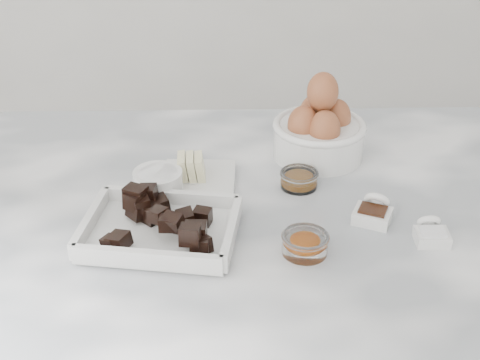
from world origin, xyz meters
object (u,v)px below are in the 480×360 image
chocolate_dish (160,225)px  egg_bowl (319,130)px  zest_bowl (305,243)px  honey_bowl (299,179)px  vanilla_spoon (373,212)px  salt_spoon (431,233)px  sugar_ramekin (158,183)px  butter_plate (197,175)px

chocolate_dish → egg_bowl: bearing=43.6°
zest_bowl → honey_bowl: bearing=86.9°
vanilla_spoon → salt_spoon: vanilla_spoon is taller
honey_bowl → salt_spoon: (0.18, -0.16, -0.00)m
sugar_ramekin → honey_bowl: sugar_ramekin is taller
chocolate_dish → honey_bowl: bearing=33.3°
sugar_ramekin → honey_bowl: size_ratio=1.22×
butter_plate → vanilla_spoon: bearing=-23.0°
chocolate_dish → zest_bowl: chocolate_dish is taller
sugar_ramekin → vanilla_spoon: bearing=-12.4°
egg_bowl → zest_bowl: size_ratio=2.41×
butter_plate → honey_bowl: size_ratio=1.96×
chocolate_dish → butter_plate: bearing=72.5°
chocolate_dish → honey_bowl: (0.23, 0.15, -0.01)m
zest_bowl → salt_spoon: bearing=7.8°
sugar_ramekin → zest_bowl: bearing=-35.3°
salt_spoon → egg_bowl: bearing=116.5°
butter_plate → zest_bowl: size_ratio=1.83×
egg_bowl → zest_bowl: egg_bowl is taller
sugar_ramekin → chocolate_dish: bearing=-84.2°
egg_bowl → zest_bowl: (-0.06, -0.30, -0.04)m
butter_plate → honey_bowl: (0.17, -0.01, -0.00)m
chocolate_dish → vanilla_spoon: bearing=7.3°
egg_bowl → salt_spoon: size_ratio=2.78×
vanilla_spoon → sugar_ramekin: bearing=167.6°
chocolate_dish → sugar_ramekin: chocolate_dish is taller
butter_plate → zest_bowl: bearing=-51.3°
honey_bowl → vanilla_spoon: 0.15m
honey_bowl → salt_spoon: 0.25m
honey_bowl → salt_spoon: salt_spoon is taller
chocolate_dish → honey_bowl: 0.27m
egg_bowl → salt_spoon: bearing=-63.5°
honey_bowl → vanilla_spoon: bearing=-44.3°
egg_bowl → butter_plate: bearing=-156.4°
sugar_ramekin → egg_bowl: egg_bowl is taller
vanilla_spoon → butter_plate: bearing=157.0°
vanilla_spoon → honey_bowl: bearing=135.7°
chocolate_dish → sugar_ramekin: 0.12m
egg_bowl → honey_bowl: (-0.05, -0.11, -0.04)m
sugar_ramekin → vanilla_spoon: (0.35, -0.08, -0.01)m
sugar_ramekin → salt_spoon: sugar_ramekin is taller
egg_bowl → chocolate_dish: bearing=-136.4°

